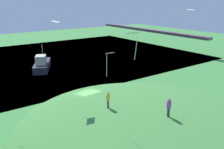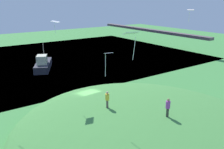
{
  "view_description": "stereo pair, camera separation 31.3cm",
  "coord_description": "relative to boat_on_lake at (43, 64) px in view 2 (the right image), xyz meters",
  "views": [
    {
      "loc": [
        25.02,
        -14.32,
        13.38
      ],
      "look_at": [
        0.66,
        3.32,
        4.06
      ],
      "focal_mm": 39.03,
      "sensor_mm": 36.0,
      "label": 1
    },
    {
      "loc": [
        25.2,
        -14.06,
        13.38
      ],
      "look_at": [
        0.66,
        3.32,
        4.06
      ],
      "focal_mm": 39.03,
      "sensor_mm": 36.0,
      "label": 2
    }
  ],
  "objects": [
    {
      "name": "kite_7",
      "position": [
        20.73,
        -5.38,
        10.03
      ],
      "size": [
        1.44,
        1.36,
        1.43
      ],
      "color": "silver"
    },
    {
      "name": "boat_on_lake",
      "position": [
        0.0,
        0.0,
        0.0
      ],
      "size": [
        8.8,
        6.18,
        4.76
      ],
      "rotation": [
        0.0,
        0.0,
        5.82
      ],
      "color": "#21212D",
      "rests_on": "lake_water"
    },
    {
      "name": "lake_water",
      "position": [
        -7.26,
        -1.8,
        -1.2
      ],
      "size": [
        46.45,
        80.0,
        0.4
      ],
      "primitive_type": "cube",
      "color": "#3A5879",
      "rests_on": "ground_plane"
    },
    {
      "name": "kite_0",
      "position": [
        29.62,
        -4.56,
        7.83
      ],
      "size": [
        0.58,
        0.68,
        2.15
      ],
      "color": "white"
    },
    {
      "name": "kite_6",
      "position": [
        32.59,
        -4.55,
        9.96
      ],
      "size": [
        0.93,
        1.18,
        2.09
      ],
      "color": "white"
    },
    {
      "name": "grass_hill",
      "position": [
        30.68,
        -0.39,
        -1.0
      ],
      "size": [
        30.28,
        27.49,
        5.73
      ],
      "primitive_type": "ellipsoid",
      "color": "#498E41",
      "rests_on": "ground_plane"
    },
    {
      "name": "kite_2",
      "position": [
        28.77,
        6.96,
        11.19
      ],
      "size": [
        0.87,
        0.85,
        1.37
      ],
      "color": "#F3DED3"
    },
    {
      "name": "person_with_child",
      "position": [
        27.25,
        -3.05,
        2.86
      ],
      "size": [
        0.57,
        0.57,
        1.78
      ],
      "rotation": [
        0.0,
        0.0,
        0.94
      ],
      "color": "brown",
      "rests_on": "grass_hill"
    },
    {
      "name": "bridge_deck_far",
      "position": [
        -7.26,
        35.61,
        3.53
      ],
      "size": [
        41.81,
        1.8,
        0.7
      ],
      "primitive_type": "cube",
      "color": "#5D4D53"
    },
    {
      "name": "person_watching_kites",
      "position": [
        32.32,
        0.29,
        3.0
      ],
      "size": [
        0.59,
        0.59,
        1.83
      ],
      "rotation": [
        0.0,
        0.0,
        0.87
      ],
      "color": "#35362F",
      "rests_on": "grass_hill"
    },
    {
      "name": "ground_plane",
      "position": [
        20.96,
        -1.8,
        -1.0
      ],
      "size": [
        160.0,
        160.0,
        0.0
      ],
      "primitive_type": "plane",
      "color": "#438E42"
    }
  ]
}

